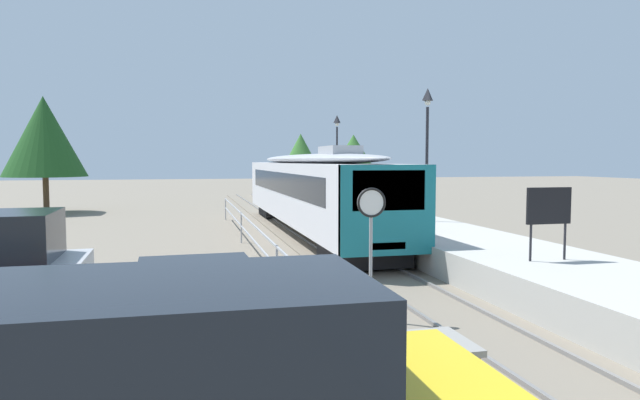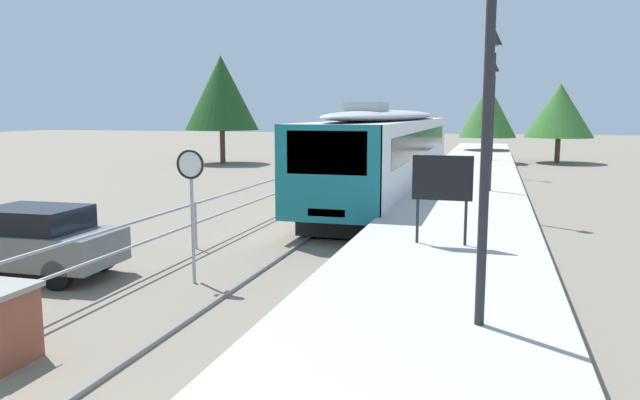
% 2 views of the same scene
% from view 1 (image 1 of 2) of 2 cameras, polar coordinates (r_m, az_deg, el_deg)
% --- Properties ---
extents(ground_plane, '(160.00, 160.00, 0.00)m').
position_cam_1_polar(ground_plane, '(24.02, -7.56, -4.00)').
color(ground_plane, slate).
extents(track_rails, '(3.20, 60.00, 0.14)m').
position_cam_1_polar(track_rails, '(24.51, -0.56, -3.72)').
color(track_rails, slate).
rests_on(track_rails, ground).
extents(commuter_train, '(2.82, 20.28, 3.74)m').
position_cam_1_polar(commuter_train, '(25.19, -1.03, 1.32)').
color(commuter_train, silver).
rests_on(commuter_train, track_rails).
extents(station_platform, '(3.90, 60.00, 0.90)m').
position_cam_1_polar(station_platform, '(25.39, 6.61, -2.53)').
color(station_platform, '#B7B5AD').
rests_on(station_platform, ground).
extents(platform_lamp_mid_platform, '(0.34, 0.34, 5.35)m').
position_cam_1_polar(platform_lamp_mid_platform, '(22.97, 10.92, 7.15)').
color(platform_lamp_mid_platform, '#232328').
rests_on(platform_lamp_mid_platform, station_platform).
extents(platform_lamp_far_end, '(0.34, 0.34, 5.35)m').
position_cam_1_polar(platform_lamp_far_end, '(35.85, 1.75, 6.09)').
color(platform_lamp_far_end, '#232328').
rests_on(platform_lamp_far_end, station_platform).
extents(platform_notice_board, '(1.20, 0.08, 1.80)m').
position_cam_1_polar(platform_notice_board, '(14.72, 22.37, -0.79)').
color(platform_notice_board, '#232328').
rests_on(platform_notice_board, station_platform).
extents(speed_limit_sign, '(0.61, 0.10, 2.81)m').
position_cam_1_polar(speed_limit_sign, '(11.38, 5.27, -2.15)').
color(speed_limit_sign, '#9EA0A5').
rests_on(speed_limit_sign, ground).
extents(brick_utility_cabinet, '(1.21, 0.99, 1.13)m').
position_cam_1_polar(brick_utility_cabinet, '(7.37, 10.33, -18.17)').
color(brick_utility_cabinet, brown).
rests_on(brick_utility_cabinet, ground).
extents(carpark_fence, '(0.06, 36.06, 1.25)m').
position_cam_1_polar(carpark_fence, '(14.04, -4.45, -5.98)').
color(carpark_fence, '#9EA0A5').
rests_on(carpark_fence, ground).
extents(parked_hatchback_grey, '(4.06, 1.90, 1.53)m').
position_cam_1_polar(parked_hatchback_grey, '(10.57, -13.68, -10.09)').
color(parked_hatchback_grey, slate).
rests_on(parked_hatchback_grey, ground).
extents(tree_behind_carpark, '(3.98, 3.98, 5.52)m').
position_cam_1_polar(tree_behind_carpark, '(45.05, -1.99, 4.43)').
color(tree_behind_carpark, brown).
rests_on(tree_behind_carpark, ground).
extents(tree_behind_station_far, '(5.09, 5.09, 7.41)m').
position_cam_1_polar(tree_behind_station_far, '(39.46, -26.40, 5.84)').
color(tree_behind_station_far, brown).
rests_on(tree_behind_station_far, ground).
extents(tree_distant_left, '(4.69, 4.69, 5.55)m').
position_cam_1_polar(tree_distant_left, '(47.54, 3.44, 4.43)').
color(tree_distant_left, brown).
rests_on(tree_distant_left, ground).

